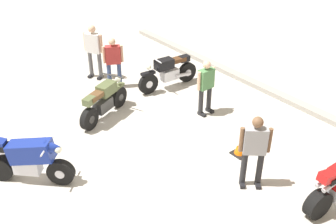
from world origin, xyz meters
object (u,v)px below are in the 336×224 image
(person_in_gray_shirt, at_px, (254,147))
(person_in_white_shirt, at_px, (94,48))
(motorcycle_olive_vintage, at_px, (104,102))
(traffic_cone, at_px, (241,145))
(motorcycle_black_cruiser, at_px, (169,72))
(person_in_red_shirt, at_px, (113,60))
(person_in_green_shirt, at_px, (206,85))
(motorcycle_blue_sportbike, at_px, (29,159))

(person_in_gray_shirt, relative_size, person_in_white_shirt, 0.96)
(motorcycle_olive_vintage, xyz_separation_m, traffic_cone, (3.46, 1.66, -0.23))
(motorcycle_black_cruiser, xyz_separation_m, person_in_red_shirt, (-1.07, -1.29, 0.38))
(person_in_green_shirt, bearing_deg, person_in_gray_shirt, -25.40)
(person_in_green_shirt, relative_size, person_in_gray_shirt, 0.93)
(person_in_gray_shirt, bearing_deg, motorcycle_olive_vintage, -125.49)
(person_in_gray_shirt, distance_m, traffic_cone, 1.28)
(motorcycle_black_cruiser, relative_size, person_in_white_shirt, 1.19)
(motorcycle_blue_sportbike, distance_m, person_in_white_shirt, 5.19)
(person_in_white_shirt, bearing_deg, person_in_red_shirt, 68.02)
(motorcycle_blue_sportbike, xyz_separation_m, person_in_green_shirt, (0.22, 4.89, 0.29))
(motorcycle_black_cruiser, bearing_deg, motorcycle_olive_vintage, 11.21)
(motorcycle_olive_vintage, bearing_deg, traffic_cone, -87.85)
(motorcycle_blue_sportbike, distance_m, person_in_green_shirt, 4.91)
(motorcycle_olive_vintage, height_order, person_in_white_shirt, person_in_white_shirt)
(person_in_gray_shirt, distance_m, person_in_white_shirt, 6.67)
(motorcycle_black_cruiser, relative_size, motorcycle_blue_sportbike, 1.38)
(person_in_red_shirt, relative_size, person_in_green_shirt, 1.02)
(person_in_gray_shirt, bearing_deg, motorcycle_black_cruiser, -156.24)
(person_in_gray_shirt, height_order, person_in_white_shirt, person_in_white_shirt)
(motorcycle_black_cruiser, height_order, person_in_gray_shirt, person_in_gray_shirt)
(motorcycle_blue_sportbike, distance_m, traffic_cone, 4.78)
(traffic_cone, bearing_deg, motorcycle_black_cruiser, 167.66)
(motorcycle_olive_vintage, distance_m, person_in_white_shirt, 2.62)
(traffic_cone, bearing_deg, person_in_green_shirt, 161.66)
(motorcycle_black_cruiser, bearing_deg, person_in_gray_shirt, 76.80)
(motorcycle_black_cruiser, bearing_deg, person_in_green_shirt, 88.47)
(motorcycle_olive_vintage, relative_size, person_in_gray_shirt, 1.09)
(motorcycle_blue_sportbike, height_order, person_in_red_shirt, person_in_red_shirt)
(person_in_red_shirt, distance_m, traffic_cone, 4.91)
(person_in_red_shirt, distance_m, person_in_white_shirt, 0.97)
(person_in_white_shirt, bearing_deg, motorcycle_black_cruiser, 95.44)
(motorcycle_black_cruiser, relative_size, person_in_red_shirt, 1.31)
(person_in_green_shirt, distance_m, person_in_gray_shirt, 3.07)
(traffic_cone, bearing_deg, motorcycle_olive_vintage, -154.45)
(motorcycle_black_cruiser, xyz_separation_m, person_in_green_shirt, (1.84, -0.18, 0.36))
(motorcycle_black_cruiser, height_order, person_in_red_shirt, person_in_red_shirt)
(person_in_red_shirt, bearing_deg, person_in_green_shirt, 48.92)
(traffic_cone, bearing_deg, person_in_red_shirt, -174.50)
(person_in_red_shirt, relative_size, person_in_gray_shirt, 0.94)
(person_in_red_shirt, relative_size, person_in_white_shirt, 0.91)
(motorcycle_black_cruiser, distance_m, person_in_green_shirt, 1.88)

